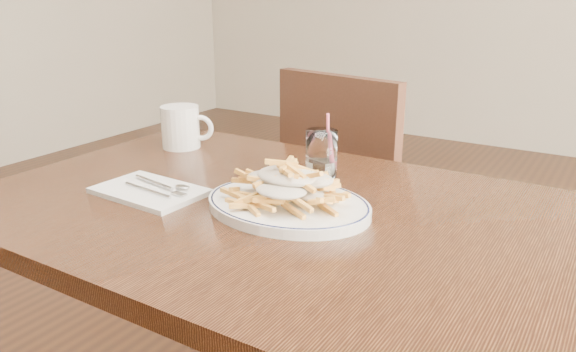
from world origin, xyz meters
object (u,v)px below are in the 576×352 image
Objects in this scene: table at (271,240)px; water_glass at (321,159)px; chair_far at (355,196)px; coffee_mug at (182,127)px; fries_plate at (288,205)px; loaded_fries at (288,182)px.

table is 7.81× the size of water_glass.
chair_far is 6.67× the size of coffee_mug.
coffee_mug is (-0.29, -0.47, 0.28)m from chair_far.
table is at bearing -27.05° from coffee_mug.
chair_far is 2.36× the size of fries_plate.
fries_plate is 0.20m from water_glass.
fries_plate is 0.05m from loaded_fries.
water_glass is at bearing 85.54° from table.
table is at bearing 165.35° from loaded_fries.
loaded_fries is 0.53m from coffee_mug.
fries_plate is (0.18, -0.70, 0.24)m from chair_far.
table is 4.30× the size of loaded_fries.
fries_plate is at bearing 90.00° from loaded_fries.
water_glass is at bearing -5.06° from coffee_mug.
chair_far is 5.98× the size of water_glass.
table is at bearing -94.46° from water_glass.
coffee_mug is (-0.44, 0.04, 0.01)m from water_glass.
fries_plate is at bearing -25.91° from coffee_mug.
fries_plate is 2.82× the size of coffee_mug.
coffee_mug reaches higher than fries_plate.
coffee_mug is (-0.48, 0.23, -0.00)m from loaded_fries.
loaded_fries is (0.00, -0.00, 0.05)m from fries_plate.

